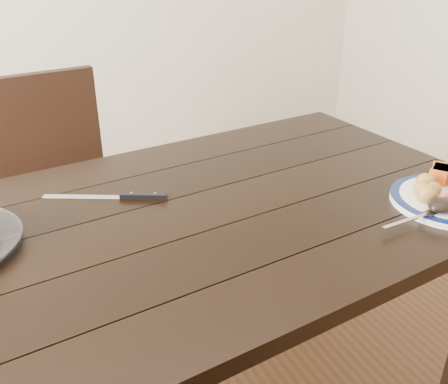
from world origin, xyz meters
name	(u,v)px	position (x,y,z in m)	size (l,w,h in m)	color
dining_table	(192,246)	(0.00, 0.00, 0.66)	(1.68, 1.06, 0.75)	black
chair_far	(59,191)	(-0.23, 0.74, 0.52)	(0.47, 0.48, 0.93)	black
dinner_plate	(448,201)	(0.60, -0.23, 0.76)	(0.28, 0.28, 0.02)	white
roasted_potatoes	(427,188)	(0.55, -0.20, 0.79)	(0.10, 0.10, 0.04)	gold
pumpkin_wedges	(445,174)	(0.66, -0.16, 0.79)	(0.10, 0.09, 0.04)	orange
dark_mushroom	(442,205)	(0.52, -0.28, 0.79)	(0.07, 0.05, 0.03)	black
fork	(417,218)	(0.45, -0.28, 0.77)	(0.18, 0.03, 0.00)	silver
carving_knife	(128,196)	(-0.11, 0.14, 0.76)	(0.29, 0.16, 0.01)	silver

